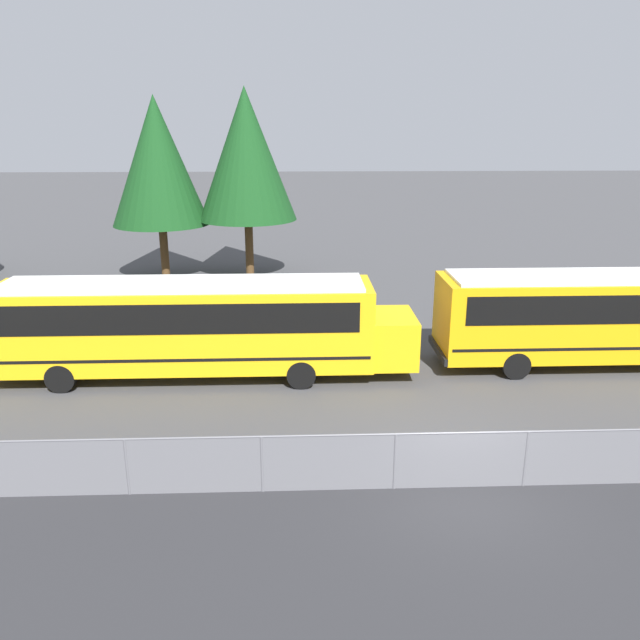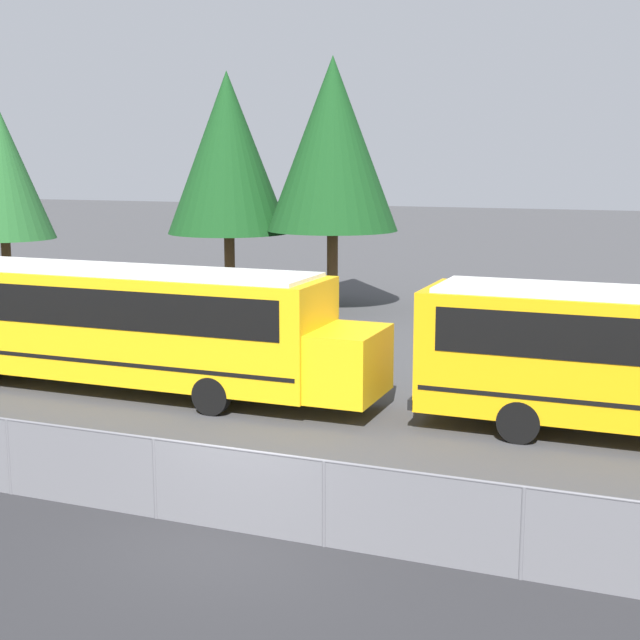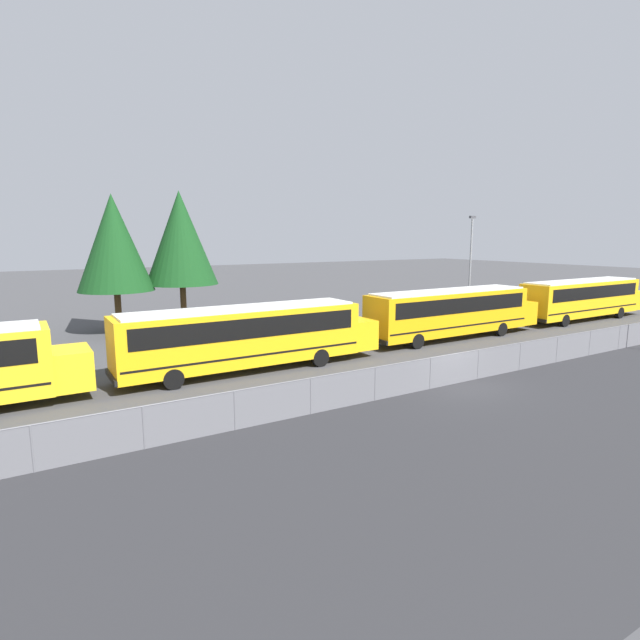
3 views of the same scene
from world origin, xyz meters
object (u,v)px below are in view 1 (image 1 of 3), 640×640
(school_bus_1, at_px, (194,322))
(tree_1, at_px, (246,155))
(school_bus_2, at_px, (626,312))
(tree_3, at_px, (158,161))

(school_bus_1, distance_m, tree_1, 14.80)
(school_bus_1, relative_size, school_bus_2, 1.00)
(tree_1, relative_size, tree_3, 1.04)
(school_bus_2, height_order, tree_3, tree_3)
(school_bus_1, relative_size, tree_1, 1.39)
(school_bus_2, xyz_separation_m, tree_1, (-13.88, 13.51, 4.65))
(school_bus_1, bearing_deg, tree_1, 86.61)
(school_bus_1, xyz_separation_m, tree_3, (-3.75, 13.97, 4.32))
(school_bus_1, xyz_separation_m, tree_1, (0.83, 14.02, 4.65))
(school_bus_1, height_order, school_bus_2, same)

